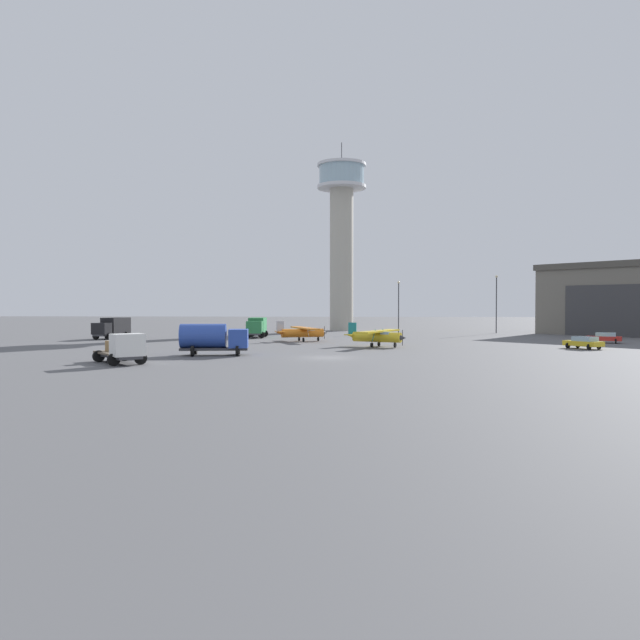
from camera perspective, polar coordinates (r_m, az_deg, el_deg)
The scene contains 13 objects.
ground_plane at distance 55.68m, azimuth 0.70°, elevation -3.57°, with size 400.00×400.00×0.00m, color #545456.
control_tower at distance 117.00m, azimuth 2.05°, elevation 8.80°, with size 9.29×9.29×35.84m.
hangar at distance 111.81m, azimuth 27.21°, elevation 1.77°, with size 30.36×30.36×11.67m.
airplane_yellow at distance 70.31m, azimuth 5.32°, elevation -1.48°, with size 7.24×9.09×2.78m.
airplane_orange at distance 80.77m, azimuth -1.71°, elevation -1.13°, with size 7.14×9.00×2.72m.
truck_fuel_tanker_blue at distance 59.17m, azimuth -10.06°, elevation -1.68°, with size 6.73×3.92×3.04m.
truck_flatbed_white at distance 52.10m, azimuth -18.10°, elevation -2.62°, with size 5.88×6.36×2.54m.
truck_box_black at distance 92.03m, azimuth -18.96°, elevation -0.65°, with size 3.92×6.54×3.03m.
truck_box_green at distance 91.08m, azimuth -5.98°, elevation -0.61°, with size 3.22×6.47×2.95m.
car_red at distance 85.29m, azimuth 25.21°, elevation -1.48°, with size 4.53×3.20×1.37m.
car_yellow at distance 72.98m, azimuth 23.60°, elevation -1.93°, with size 3.83×4.37×1.37m.
light_post_west at distance 107.99m, azimuth 7.41°, elevation 1.68°, with size 0.44×0.44×9.11m.
light_post_east at distance 108.63m, azimuth 16.28°, elevation 1.89°, with size 0.44×0.44×10.01m.
Camera 1 is at (3.15, -55.38, 4.82)m, focal length 33.97 mm.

